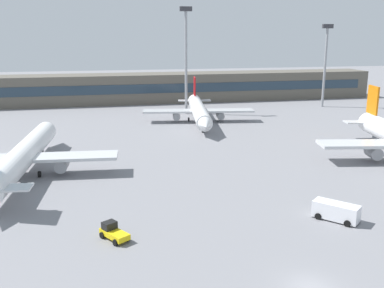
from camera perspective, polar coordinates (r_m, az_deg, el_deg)
The scene contains 8 objects.
ground_plane at distance 75.45m, azimuth 1.37°, elevation -2.14°, with size 400.00×400.00×0.00m, color gray.
terminal_building at distance 141.22m, azimuth -5.18°, elevation 7.31°, with size 145.55×12.13×9.00m.
airplane_mid at distance 72.31m, azimuth -21.01°, elevation -1.27°, with size 28.76×41.12×10.15m.
airplane_far at distance 107.18m, azimuth 0.89°, elevation 4.37°, with size 27.66×39.33×9.74m.
baggage_tug_yellow at distance 47.91m, azimuth -10.24°, elevation -11.22°, with size 3.21×3.84×1.75m.
service_van_white at distance 54.15m, azimuth 18.25°, elevation -8.32°, with size 4.95×5.22×2.08m.
floodlight_tower_west at distance 135.93m, azimuth 17.02°, elevation 10.51°, with size 3.20×0.80×23.98m.
floodlight_tower_east at distance 118.12m, azimuth -0.79°, elevation 11.70°, with size 3.20×0.80×28.12m.
Camera 1 is at (-16.96, -30.41, 21.13)m, focal length 40.87 mm.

